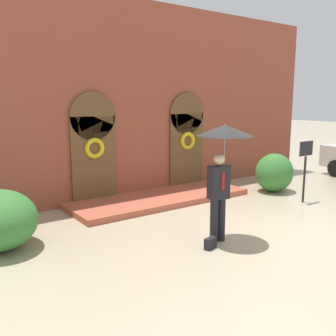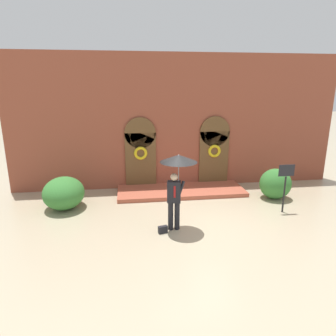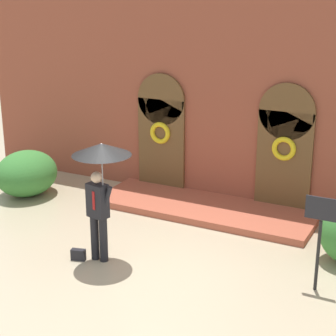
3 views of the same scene
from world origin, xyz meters
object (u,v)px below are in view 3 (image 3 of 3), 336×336
person_with_umbrella (101,167)px  handbag (78,255)px  shrub_left (27,173)px  sign_post (320,228)px

person_with_umbrella → handbag: bearing=-156.6°
handbag → shrub_left: size_ratio=0.17×
sign_post → person_with_umbrella: bearing=-168.6°
handbag → sign_post: 4.58m
person_with_umbrella → sign_post: bearing=11.4°
sign_post → shrub_left: sign_post is taller
person_with_umbrella → shrub_left: bearing=149.9°
person_with_umbrella → shrub_left: size_ratio=1.42×
handbag → sign_post: bearing=-2.2°
person_with_umbrella → sign_post: person_with_umbrella is taller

